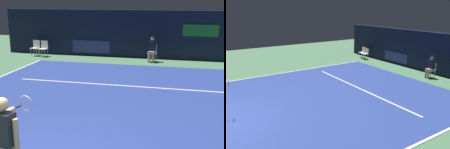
{
  "view_description": "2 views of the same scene",
  "coord_description": "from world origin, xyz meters",
  "views": [
    {
      "loc": [
        2.51,
        -4.23,
        3.25
      ],
      "look_at": [
        0.09,
        5.69,
        0.7
      ],
      "focal_mm": 49.56,
      "sensor_mm": 36.0,
      "label": 1
    },
    {
      "loc": [
        8.92,
        -0.43,
        4.13
      ],
      "look_at": [
        -0.53,
        5.78,
        0.8
      ],
      "focal_mm": 37.05,
      "sensor_mm": 36.0,
      "label": 2
    }
  ],
  "objects": [
    {
      "name": "court_surface",
      "position": [
        0.0,
        4.75,
        0.01
      ],
      "size": [
        10.15,
        11.51,
        0.01
      ],
      "primitive_type": "cube",
      "color": "navy",
      "rests_on": "ground"
    },
    {
      "name": "ground_plane",
      "position": [
        0.0,
        4.75,
        0.0
      ],
      "size": [
        31.16,
        31.16,
        0.0
      ],
      "primitive_type": "plane",
      "color": "#4C7A56"
    },
    {
      "name": "courtside_chair_near",
      "position": [
        -5.89,
        11.75,
        0.5
      ],
      "size": [
        0.46,
        0.44,
        0.88
      ],
      "color": "white",
      "rests_on": "ground"
    },
    {
      "name": "tennis_ball",
      "position": [
        1.84,
        6.42,
        0.05
      ],
      "size": [
        0.07,
        0.07,
        0.07
      ],
      "primitive_type": "sphere",
      "color": "#CCE033",
      "rests_on": "court_surface"
    },
    {
      "name": "courtside_chair_far",
      "position": [
        -5.34,
        11.63,
        0.5
      ],
      "size": [
        0.47,
        0.45,
        0.88
      ],
      "color": "white",
      "rests_on": "ground"
    },
    {
      "name": "tennis_player",
      "position": [
        -0.27,
        -0.14,
        0.99
      ],
      "size": [
        0.51,
        1.0,
        1.73
      ],
      "color": "#DBAD89",
      "rests_on": "ground"
    },
    {
      "name": "line_service",
      "position": [
        0.0,
        6.77,
        0.01
      ],
      "size": [
        7.91,
        0.1,
        0.01
      ],
      "primitive_type": "cube",
      "color": "white",
      "rests_on": "court_surface"
    },
    {
      "name": "back_wall",
      "position": [
        -0.0,
        12.53,
        1.3
      ],
      "size": [
        15.82,
        0.33,
        2.6
      ],
      "color": "#141933",
      "rests_on": "ground"
    },
    {
      "name": "line_judge_on_chair",
      "position": [
        0.79,
        11.54,
        0.69
      ],
      "size": [
        0.47,
        0.55,
        1.32
      ],
      "color": "white",
      "rests_on": "ground"
    }
  ]
}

